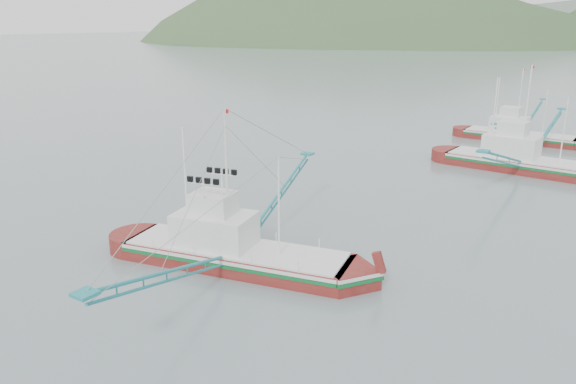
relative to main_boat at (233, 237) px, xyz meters
The scene contains 5 objects.
ground 1.96m from the main_boat, 107.95° to the left, with size 1200.00×1200.00×0.00m, color slate.
main_boat is the anchor object (origin of this frame).
bg_boat_far 50.37m from the main_boat, 82.77° to the left, with size 13.59×24.51×9.92m.
bg_boat_right 36.06m from the main_boat, 73.66° to the left, with size 15.94×28.50×11.53m.
headland_left 402.91m from the main_boat, 116.56° to the left, with size 448.00×308.00×210.00m, color #335029.
Camera 1 is at (20.96, -25.70, 14.83)m, focal length 35.00 mm.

